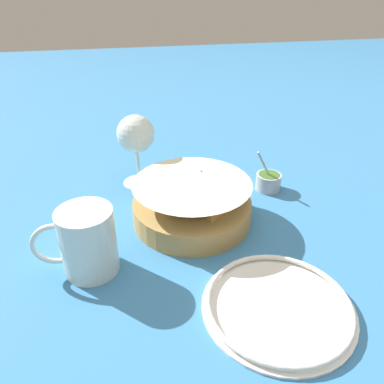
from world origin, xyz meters
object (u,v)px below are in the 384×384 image
object	(u,v)px
wine_glass	(136,136)
beer_mug	(87,244)
sauce_cup	(268,181)
side_plate	(278,305)
food_basket	(192,204)

from	to	relation	value
wine_glass	beer_mug	size ratio (longest dim) A/B	1.23
sauce_cup	wine_glass	world-z (taller)	wine_glass
beer_mug	side_plate	xyz separation A→B (m)	(-0.27, 0.15, -0.05)
food_basket	beer_mug	size ratio (longest dim) A/B	1.73
food_basket	side_plate	world-z (taller)	food_basket
food_basket	side_plate	xyz separation A→B (m)	(-0.08, 0.25, -0.03)
food_basket	side_plate	size ratio (longest dim) A/B	1.03
food_basket	sauce_cup	world-z (taller)	sauce_cup
food_basket	beer_mug	bearing A→B (deg)	28.09
food_basket	wine_glass	world-z (taller)	wine_glass
sauce_cup	wine_glass	distance (m)	0.31
beer_mug	side_plate	world-z (taller)	beer_mug
sauce_cup	side_plate	bearing A→B (deg)	70.72
side_plate	sauce_cup	bearing A→B (deg)	-109.28
wine_glass	side_plate	size ratio (longest dim) A/B	0.73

